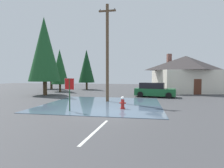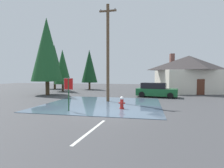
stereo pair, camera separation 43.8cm
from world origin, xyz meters
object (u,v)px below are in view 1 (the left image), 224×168
at_px(utility_pole, 107,52).
at_px(pine_tree_short_left, 51,63).
at_px(pine_tree_far_center, 60,67).
at_px(stop_sign_near, 69,88).
at_px(pine_tree_mid_left, 44,49).
at_px(parked_car, 154,90).
at_px(house, 185,73).
at_px(fire_hydrant, 123,103).
at_px(pine_tree_tall_left, 87,66).

xyz_separation_m(utility_pole, pine_tree_short_left, (-13.17, 13.56, 0.09)).
height_order(utility_pole, pine_tree_far_center, utility_pole).
xyz_separation_m(stop_sign_near, pine_tree_mid_left, (-7.23, 9.11, 4.09)).
height_order(parked_car, pine_tree_short_left, pine_tree_short_left).
xyz_separation_m(utility_pole, house, (9.46, 11.36, -1.90)).
relative_size(stop_sign_near, fire_hydrant, 2.44).
relative_size(house, pine_tree_mid_left, 1.05).
xyz_separation_m(pine_tree_short_left, pine_tree_far_center, (3.92, -4.51, -0.96)).
bearing_deg(stop_sign_near, pine_tree_short_left, 121.97).
bearing_deg(pine_tree_far_center, fire_hydrant, -48.49).
bearing_deg(stop_sign_near, utility_pole, 71.79).
relative_size(stop_sign_near, pine_tree_mid_left, 0.23).
relative_size(house, pine_tree_tall_left, 1.47).
bearing_deg(utility_pole, pine_tree_short_left, 134.15).
xyz_separation_m(fire_hydrant, parked_car, (2.72, 7.99, 0.32)).
xyz_separation_m(pine_tree_mid_left, pine_tree_far_center, (-0.40, 4.88, -1.91)).
distance_m(stop_sign_near, fire_hydrant, 3.93).
distance_m(house, pine_tree_short_left, 22.82).
relative_size(parked_car, pine_tree_far_center, 0.73).
xyz_separation_m(stop_sign_near, pine_tree_short_left, (-11.55, 18.50, 3.13)).
height_order(utility_pole, pine_tree_short_left, utility_pole).
bearing_deg(pine_tree_short_left, utility_pole, -45.85).
relative_size(utility_pole, pine_tree_far_center, 1.39).
distance_m(pine_tree_short_left, pine_tree_far_center, 6.05).
bearing_deg(pine_tree_mid_left, house, 21.43).
height_order(fire_hydrant, pine_tree_tall_left, pine_tree_tall_left).
xyz_separation_m(stop_sign_near, pine_tree_tall_left, (-4.83, 18.47, 2.48)).
distance_m(utility_pole, pine_tree_tall_left, 15.01).
distance_m(parked_car, pine_tree_mid_left, 14.30).
bearing_deg(pine_tree_mid_left, fire_hydrant, -35.59).
relative_size(fire_hydrant, pine_tree_tall_left, 0.13).
bearing_deg(pine_tree_tall_left, house, -7.80).
relative_size(stop_sign_near, pine_tree_tall_left, 0.33).
height_order(stop_sign_near, pine_tree_tall_left, pine_tree_tall_left).
distance_m(pine_tree_tall_left, pine_tree_short_left, 6.74).
bearing_deg(parked_car, pine_tree_short_left, 152.95).
bearing_deg(stop_sign_near, parked_car, 56.78).
bearing_deg(fire_hydrant, pine_tree_far_center, 131.51).
xyz_separation_m(utility_pole, pine_tree_mid_left, (-8.86, 4.17, 1.04)).
distance_m(stop_sign_near, house, 19.74).
bearing_deg(pine_tree_far_center, utility_pole, -44.38).
bearing_deg(pine_tree_mid_left, stop_sign_near, -51.54).
bearing_deg(pine_tree_mid_left, pine_tree_short_left, 114.67).
height_order(pine_tree_mid_left, pine_tree_short_left, pine_tree_mid_left).
xyz_separation_m(parked_car, pine_tree_tall_left, (-11.02, 9.03, 3.33)).
bearing_deg(parked_car, stop_sign_near, -123.22).
height_order(fire_hydrant, pine_tree_far_center, pine_tree_far_center).
distance_m(pine_tree_tall_left, pine_tree_far_center, 5.30).
bearing_deg(parked_car, pine_tree_tall_left, 140.66).
relative_size(house, parked_car, 2.17).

